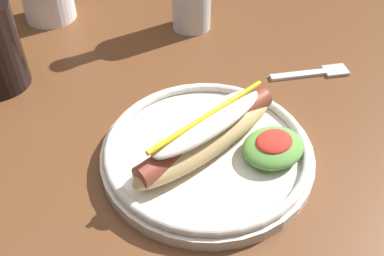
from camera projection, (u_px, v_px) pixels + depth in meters
dining_table at (124, 188)px, 0.61m from camera, size 1.38×1.08×0.74m
hot_dog_plate at (211, 147)px, 0.52m from camera, size 0.25×0.25×0.08m
fork at (316, 73)px, 0.66m from camera, size 0.12×0.07×0.00m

